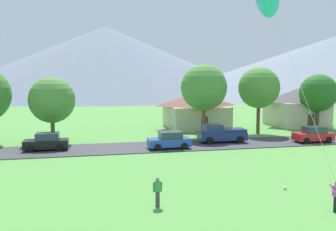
{
  "coord_description": "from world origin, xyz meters",
  "views": [
    {
      "loc": [
        -7.4,
        -10.62,
        7.22
      ],
      "look_at": [
        -1.63,
        15.04,
        4.48
      ],
      "focal_mm": 39.93,
      "sensor_mm": 36.0,
      "label": 1
    }
  ],
  "objects_px": {
    "soccer_ball": "(285,188)",
    "tree_left_of_center": "(204,88)",
    "tree_near_right": "(259,88)",
    "pickup_truck_navy_west_side": "(221,133)",
    "tree_right_of_center": "(52,100)",
    "parked_car_black_west_end": "(47,142)",
    "parked_car_blue_mid_west": "(169,140)",
    "house_left_center": "(196,110)",
    "house_leftmost": "(296,107)",
    "watcher_person": "(158,191)",
    "tree_near_left": "(318,93)",
    "parked_car_red_mid_east": "(313,135)"
  },
  "relations": [
    {
      "from": "tree_left_of_center",
      "to": "parked_car_red_mid_east",
      "type": "xyz_separation_m",
      "value": [
        10.64,
        -6.11,
        -5.05
      ]
    },
    {
      "from": "tree_right_of_center",
      "to": "tree_near_right",
      "type": "xyz_separation_m",
      "value": [
        24.9,
        1.1,
        1.13
      ]
    },
    {
      "from": "parked_car_blue_mid_west",
      "to": "house_left_center",
      "type": "bearing_deg",
      "value": 63.54
    },
    {
      "from": "tree_left_of_center",
      "to": "parked_car_blue_mid_west",
      "type": "xyz_separation_m",
      "value": [
        -5.61,
        -6.21,
        -5.05
      ]
    },
    {
      "from": "house_left_center",
      "to": "tree_near_left",
      "type": "xyz_separation_m",
      "value": [
        15.9,
        -5.03,
        2.46
      ]
    },
    {
      "from": "parked_car_red_mid_east",
      "to": "soccer_ball",
      "type": "xyz_separation_m",
      "value": [
        -12.01,
        -14.91,
        -0.75
      ]
    },
    {
      "from": "tree_near_right",
      "to": "watcher_person",
      "type": "distance_m",
      "value": 29.77
    },
    {
      "from": "tree_near_right",
      "to": "watcher_person",
      "type": "height_order",
      "value": "tree_near_right"
    },
    {
      "from": "parked_car_black_west_end",
      "to": "parked_car_red_mid_east",
      "type": "bearing_deg",
      "value": -3.34
    },
    {
      "from": "house_leftmost",
      "to": "tree_near_right",
      "type": "relative_size",
      "value": 0.94
    },
    {
      "from": "parked_car_black_west_end",
      "to": "house_leftmost",
      "type": "bearing_deg",
      "value": 18.68
    },
    {
      "from": "soccer_ball",
      "to": "tree_left_of_center",
      "type": "bearing_deg",
      "value": 86.28
    },
    {
      "from": "watcher_person",
      "to": "tree_right_of_center",
      "type": "bearing_deg",
      "value": 108.05
    },
    {
      "from": "house_leftmost",
      "to": "tree_left_of_center",
      "type": "xyz_separation_m",
      "value": [
        -16.61,
        -7.08,
        3.08
      ]
    },
    {
      "from": "tree_near_right",
      "to": "tree_left_of_center",
      "type": "bearing_deg",
      "value": -171.2
    },
    {
      "from": "parked_car_blue_mid_west",
      "to": "watcher_person",
      "type": "bearing_deg",
      "value": -105.13
    },
    {
      "from": "parked_car_black_west_end",
      "to": "pickup_truck_navy_west_side",
      "type": "bearing_deg",
      "value": 1.35
    },
    {
      "from": "watcher_person",
      "to": "tree_near_left",
      "type": "bearing_deg",
      "value": 42.82
    },
    {
      "from": "house_left_center",
      "to": "tree_near_right",
      "type": "relative_size",
      "value": 1.02
    },
    {
      "from": "pickup_truck_navy_west_side",
      "to": "watcher_person",
      "type": "bearing_deg",
      "value": -120.21
    },
    {
      "from": "tree_near_left",
      "to": "soccer_ball",
      "type": "relative_size",
      "value": 31.52
    },
    {
      "from": "tree_near_right",
      "to": "tree_right_of_center",
      "type": "bearing_deg",
      "value": -177.46
    },
    {
      "from": "tree_right_of_center",
      "to": "tree_near_right",
      "type": "relative_size",
      "value": 0.85
    },
    {
      "from": "house_left_center",
      "to": "tree_left_of_center",
      "type": "xyz_separation_m",
      "value": [
        -1.48,
        -8.05,
        3.39
      ]
    },
    {
      "from": "tree_right_of_center",
      "to": "tree_near_right",
      "type": "height_order",
      "value": "tree_near_right"
    },
    {
      "from": "watcher_person",
      "to": "soccer_ball",
      "type": "xyz_separation_m",
      "value": [
        8.61,
        1.3,
        -0.76
      ]
    },
    {
      "from": "tree_right_of_center",
      "to": "pickup_truck_navy_west_side",
      "type": "distance_m",
      "value": 18.77
    },
    {
      "from": "house_left_center",
      "to": "house_leftmost",
      "type": "bearing_deg",
      "value": -3.69
    },
    {
      "from": "tree_near_right",
      "to": "pickup_truck_navy_west_side",
      "type": "bearing_deg",
      "value": -143.13
    },
    {
      "from": "parked_car_blue_mid_west",
      "to": "pickup_truck_navy_west_side",
      "type": "xyz_separation_m",
      "value": [
        6.29,
        2.17,
        0.19
      ]
    },
    {
      "from": "tree_near_left",
      "to": "parked_car_blue_mid_west",
      "type": "distance_m",
      "value": 25.12
    },
    {
      "from": "tree_near_left",
      "to": "soccer_ball",
      "type": "bearing_deg",
      "value": -127.94
    },
    {
      "from": "tree_left_of_center",
      "to": "tree_right_of_center",
      "type": "bearing_deg",
      "value": 179.74
    },
    {
      "from": "house_left_center",
      "to": "parked_car_black_west_end",
      "type": "height_order",
      "value": "house_left_center"
    },
    {
      "from": "house_left_center",
      "to": "watcher_person",
      "type": "distance_m",
      "value": 32.5
    },
    {
      "from": "parked_car_black_west_end",
      "to": "watcher_person",
      "type": "distance_m",
      "value": 19.39
    },
    {
      "from": "tree_left_of_center",
      "to": "tree_near_right",
      "type": "height_order",
      "value": "tree_left_of_center"
    },
    {
      "from": "tree_right_of_center",
      "to": "soccer_ball",
      "type": "xyz_separation_m",
      "value": [
        15.91,
        -21.1,
        -4.56
      ]
    },
    {
      "from": "parked_car_black_west_end",
      "to": "soccer_ball",
      "type": "bearing_deg",
      "value": -45.7
    },
    {
      "from": "tree_left_of_center",
      "to": "tree_right_of_center",
      "type": "xyz_separation_m",
      "value": [
        -17.27,
        0.08,
        -1.24
      ]
    },
    {
      "from": "parked_car_black_west_end",
      "to": "parked_car_red_mid_east",
      "type": "distance_m",
      "value": 28.21
    },
    {
      "from": "tree_near_right",
      "to": "parked_car_blue_mid_west",
      "type": "xyz_separation_m",
      "value": [
        -13.25,
        -7.39,
        -4.95
      ]
    },
    {
      "from": "tree_right_of_center",
      "to": "watcher_person",
      "type": "distance_m",
      "value": 23.86
    },
    {
      "from": "house_leftmost",
      "to": "tree_near_right",
      "type": "height_order",
      "value": "tree_near_right"
    },
    {
      "from": "parked_car_black_west_end",
      "to": "parked_car_red_mid_east",
      "type": "relative_size",
      "value": 1.0
    },
    {
      "from": "tree_right_of_center",
      "to": "watcher_person",
      "type": "relative_size",
      "value": 4.3
    },
    {
      "from": "house_left_center",
      "to": "tree_left_of_center",
      "type": "bearing_deg",
      "value": -100.42
    },
    {
      "from": "tree_near_left",
      "to": "house_leftmost",
      "type": "bearing_deg",
      "value": 100.78
    },
    {
      "from": "parked_car_black_west_end",
      "to": "tree_left_of_center",
      "type": "bearing_deg",
      "value": 14.29
    },
    {
      "from": "tree_near_right",
      "to": "pickup_truck_navy_west_side",
      "type": "distance_m",
      "value": 9.91
    }
  ]
}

